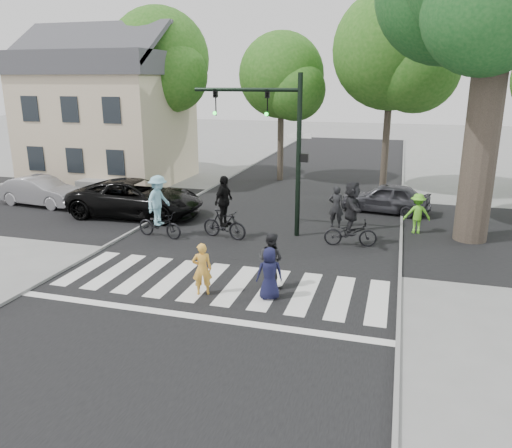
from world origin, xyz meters
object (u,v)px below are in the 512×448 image
Objects in this scene: pedestrian_child at (269,273)px; pedestrian_adult at (271,260)px; pedestrian_woman at (202,269)px; cyclist_left at (159,211)px; car_grey at (386,198)px; cyclist_mid at (224,213)px; cyclist_right at (351,218)px; traffic_signal at (276,132)px; car_silver at (41,191)px; car_suv at (136,198)px.

pedestrian_adult is (-0.17, 0.78, 0.09)m from pedestrian_child.
pedestrian_woman is 0.63× the size of cyclist_left.
pedestrian_child is 6.82m from cyclist_left.
cyclist_mid is at bearing -36.93° from car_grey.
pedestrian_woman is at bearing -123.05° from cyclist_right.
cyclist_right is at bearing -12.83° from traffic_signal.
pedestrian_child is (1.28, -5.81, -3.17)m from traffic_signal.
cyclist_right is at bearing -145.34° from pedestrian_woman.
cyclist_left is 0.61× the size of car_grey.
car_silver is at bearing -70.49° from car_grey.
pedestrian_child is 0.81m from pedestrian_adult.
traffic_signal is at bearing -91.25° from car_silver.
pedestrian_woman is 0.63× the size of cyclist_right.
pedestrian_adult is 6.22m from cyclist_left.
pedestrian_child is at bearing -37.96° from cyclist_left.
pedestrian_woman is 1.97m from pedestrian_adult.
car_suv is at bearing 133.14° from cyclist_left.
pedestrian_woman is at bearing -14.94° from car_grey.
pedestrian_adult is at bearing -8.38° from car_grey.
car_suv is (-6.45, 0.90, -3.10)m from traffic_signal.
pedestrian_woman is 6.43m from cyclist_right.
car_grey is at bearing -125.92° from pedestrian_child.
pedestrian_adult reaches higher than car_suv.
pedestrian_child is 10.24m from car_suv.
cyclist_left reaches higher than pedestrian_adult.
pedestrian_adult is 0.69× the size of cyclist_left.
car_grey is (5.65, 5.65, -0.32)m from cyclist_mid.
cyclist_mid is 0.57× the size of car_silver.
pedestrian_woman is 0.63× the size of cyclist_mid.
car_silver is at bearing 173.25° from traffic_signal.
cyclist_right is at bearing 7.73° from cyclist_left.
cyclist_mid reaches higher than cyclist_left.
pedestrian_woman is 0.26× the size of car_suv.
car_silver is at bearing 166.24° from cyclist_mid.
car_suv reaches higher than pedestrian_woman.
traffic_signal is at bearing -100.85° from car_suv.
pedestrian_adult is 0.69× the size of cyclist_right.
car_silver is (-7.70, 3.02, -0.35)m from cyclist_left.
car_suv reaches higher than pedestrian_child.
car_suv is at bearing 170.54° from cyclist_right.
cyclist_right is at bearing -98.90° from pedestrian_adult.
pedestrian_child is at bearing -113.38° from car_silver.
cyclist_left is at bearing -59.48° from pedestrian_child.
cyclist_left reaches higher than car_silver.
car_silver reaches higher than car_grey.
pedestrian_child is 0.38× the size of car_grey.
traffic_signal is 6.00m from pedestrian_adult.
car_grey is (2.67, 10.39, -0.07)m from pedestrian_child.
cyclist_left reaches higher than car_grey.
pedestrian_adult is at bearing -54.59° from cyclist_mid.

